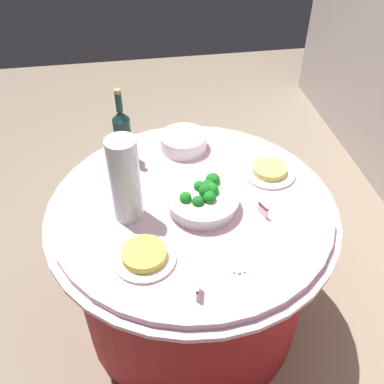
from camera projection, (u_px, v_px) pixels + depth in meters
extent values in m
plane|color=gray|center=(192.00, 310.00, 2.20)|extent=(6.00, 6.00, 0.00)
cylinder|color=maroon|center=(192.00, 266.00, 1.97)|extent=(1.01, 1.01, 0.69)
cylinder|color=#E0B2C6|center=(192.00, 209.00, 1.74)|extent=(1.16, 1.16, 0.02)
cylinder|color=#E0B2C6|center=(192.00, 204.00, 1.72)|extent=(1.10, 1.10, 0.03)
cylinder|color=white|center=(203.00, 203.00, 1.67)|extent=(0.26, 0.26, 0.05)
cylinder|color=white|center=(203.00, 197.00, 1.65)|extent=(0.28, 0.28, 0.01)
sphere|color=#197D1E|center=(185.00, 198.00, 1.62)|extent=(0.05, 0.05, 0.05)
sphere|color=#19801E|center=(211.00, 190.00, 1.65)|extent=(0.06, 0.06, 0.06)
sphere|color=#196C1E|center=(208.00, 187.00, 1.66)|extent=(0.06, 0.06, 0.06)
sphere|color=#197C1E|center=(210.00, 198.00, 1.62)|extent=(0.05, 0.05, 0.05)
sphere|color=#196B1E|center=(205.00, 190.00, 1.64)|extent=(0.05, 0.05, 0.05)
sphere|color=#196A1E|center=(198.00, 202.00, 1.61)|extent=(0.05, 0.05, 0.05)
sphere|color=#19761E|center=(213.00, 180.00, 1.69)|extent=(0.06, 0.06, 0.06)
sphere|color=#19781E|center=(199.00, 186.00, 1.67)|extent=(0.04, 0.04, 0.04)
cylinder|color=white|center=(184.00, 147.00, 1.98)|extent=(0.21, 0.21, 0.01)
cylinder|color=white|center=(184.00, 145.00, 1.97)|extent=(0.21, 0.21, 0.01)
cylinder|color=white|center=(184.00, 143.00, 1.97)|extent=(0.21, 0.21, 0.01)
cylinder|color=white|center=(184.00, 142.00, 1.96)|extent=(0.21, 0.21, 0.01)
cylinder|color=white|center=(184.00, 140.00, 1.95)|extent=(0.21, 0.21, 0.01)
cylinder|color=white|center=(184.00, 138.00, 1.95)|extent=(0.21, 0.21, 0.01)
cylinder|color=white|center=(183.00, 136.00, 1.94)|extent=(0.21, 0.21, 0.01)
cylinder|color=#102F27|center=(123.00, 140.00, 1.86)|extent=(0.07, 0.07, 0.20)
cone|color=#102F27|center=(120.00, 115.00, 1.78)|extent=(0.07, 0.07, 0.04)
cylinder|color=#102F27|center=(119.00, 102.00, 1.74)|extent=(0.03, 0.03, 0.08)
cylinder|color=#B2844C|center=(117.00, 91.00, 1.71)|extent=(0.03, 0.03, 0.02)
cylinder|color=silver|center=(125.00, 180.00, 1.54)|extent=(0.11, 0.11, 0.34)
sphere|color=#E5B26B|center=(129.00, 211.00, 1.61)|extent=(0.06, 0.06, 0.06)
sphere|color=#E5B26B|center=(133.00, 204.00, 1.64)|extent=(0.06, 0.06, 0.06)
sphere|color=#E5B26B|center=(124.00, 205.00, 1.63)|extent=(0.06, 0.06, 0.06)
sphere|color=#72C64C|center=(131.00, 199.00, 1.58)|extent=(0.06, 0.06, 0.06)
sphere|color=#72C64C|center=(129.00, 193.00, 1.61)|extent=(0.06, 0.06, 0.06)
sphere|color=#72C64C|center=(121.00, 197.00, 1.59)|extent=(0.06, 0.06, 0.06)
sphere|color=red|center=(131.00, 186.00, 1.56)|extent=(0.06, 0.06, 0.06)
sphere|color=red|center=(125.00, 182.00, 1.57)|extent=(0.06, 0.06, 0.06)
sphere|color=red|center=(121.00, 188.00, 1.55)|extent=(0.06, 0.06, 0.06)
sphere|color=#E5B26B|center=(130.00, 172.00, 1.53)|extent=(0.06, 0.06, 0.06)
sphere|color=#E5B26B|center=(120.00, 171.00, 1.53)|extent=(0.06, 0.06, 0.06)
sphere|color=#E5B26B|center=(123.00, 177.00, 1.51)|extent=(0.06, 0.06, 0.06)
cylinder|color=silver|center=(231.00, 254.00, 1.50)|extent=(0.16, 0.03, 0.01)
cylinder|color=silver|center=(242.00, 254.00, 1.50)|extent=(0.16, 0.03, 0.01)
sphere|color=silver|center=(239.00, 272.00, 1.44)|extent=(0.01, 0.01, 0.01)
cylinder|color=white|center=(269.00, 173.00, 1.84)|extent=(0.22, 0.22, 0.01)
cylinder|color=#EACC60|center=(270.00, 169.00, 1.82)|extent=(0.14, 0.14, 0.03)
cylinder|color=white|center=(145.00, 258.00, 1.49)|extent=(0.22, 0.22, 0.01)
cylinder|color=#F2D14C|center=(144.00, 254.00, 1.47)|extent=(0.15, 0.15, 0.03)
cube|color=white|center=(198.00, 290.00, 1.36)|extent=(0.05, 0.02, 0.05)
cube|color=maroon|center=(198.00, 286.00, 1.35)|extent=(0.05, 0.02, 0.01)
cube|color=white|center=(263.00, 210.00, 1.63)|extent=(0.05, 0.03, 0.05)
cube|color=maroon|center=(263.00, 206.00, 1.62)|extent=(0.05, 0.03, 0.01)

